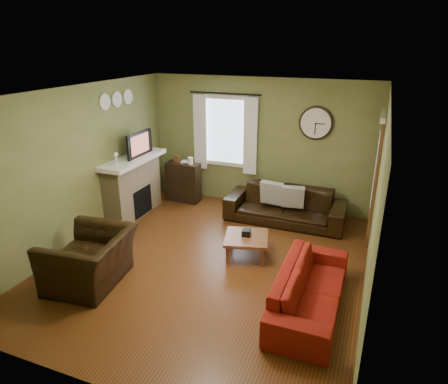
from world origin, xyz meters
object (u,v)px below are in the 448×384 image
(bookshelf, at_px, (183,182))
(sofa_brown, at_px, (285,206))
(coffee_table, at_px, (246,246))
(armchair, at_px, (90,259))
(sofa_red, at_px, (310,289))

(bookshelf, distance_m, sofa_brown, 2.28)
(sofa_brown, distance_m, coffee_table, 1.56)
(sofa_brown, height_order, armchair, armchair)
(bookshelf, bearing_deg, coffee_table, -41.53)
(sofa_brown, xyz_separation_m, armchair, (-2.09, -3.02, 0.05))
(sofa_red, xyz_separation_m, coffee_table, (-1.17, 0.95, -0.11))
(bookshelf, bearing_deg, armchair, -86.82)
(armchair, distance_m, coffee_table, 2.36)
(sofa_brown, bearing_deg, bookshelf, 173.94)
(sofa_brown, bearing_deg, coffee_table, -99.76)
(sofa_brown, height_order, sofa_red, sofa_brown)
(armchair, bearing_deg, sofa_red, 93.25)
(sofa_brown, relative_size, armchair, 1.92)
(sofa_brown, relative_size, sofa_red, 1.13)
(bookshelf, xyz_separation_m, armchair, (0.18, -3.27, -0.05))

